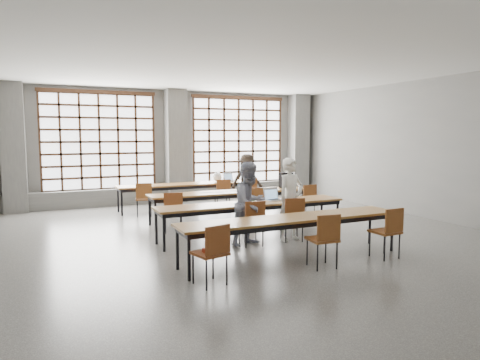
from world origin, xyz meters
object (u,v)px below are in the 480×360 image
object	(u,v)px
chair_near_left	(213,248)
red_pouch	(210,250)
chair_near_mid	(325,235)
laptop_back	(230,179)
student_male	(291,199)
student_back	(247,181)
phone	(263,202)
plastic_bag	(217,177)
backpack	(286,180)
chair_back_left	(144,196)
chair_mid_centre	(256,202)
chair_front_left	(253,218)
desk_row_d	(293,221)
desk_row_b	(230,194)
student_female	(250,204)
desk_row_a	(189,186)
chair_back_right	(249,190)
chair_mid_right	(307,198)
chair_mid_left	(173,208)
mouse	(293,199)
chair_front_right	(293,215)
laptop_front	(273,197)
chair_near_right	(389,228)
desk_row_c	(252,206)
green_box	(249,200)
chair_back_mid	(223,191)

from	to	relation	value
chair_near_left	red_pouch	world-z (taller)	chair_near_left
chair_near_mid	laptop_back	xyz separation A→B (m)	(1.10, 6.27, 0.25)
student_male	student_back	xyz separation A→B (m)	(0.89, 3.85, -0.05)
phone	laptop_back	bearing A→B (deg)	75.64
plastic_bag	backpack	bearing A→B (deg)	-62.40
chair_back_left	chair_near_mid	xyz separation A→B (m)	(1.64, -5.54, 0.00)
chair_mid_centre	chair_front_left	size ratio (longest dim) A/B	1.00
desk_row_d	desk_row_b	bearing A→B (deg)	84.13
chair_mid_centre	student_female	bearing A→B (deg)	-120.49
desk_row_a	chair_back_right	distance (m)	1.72
desk_row_b	phone	bearing A→B (deg)	-92.99
chair_front_left	backpack	distance (m)	3.31
desk_row_a	chair_back_left	size ratio (longest dim) A/B	4.55
chair_mid_right	phone	distance (m)	2.28
laptop_back	plastic_bag	bearing A→B (deg)	-172.65
chair_mid_left	student_back	distance (m)	3.60
student_male	backpack	size ratio (longest dim) A/B	4.12
student_back	mouse	world-z (taller)	student_back
chair_front_left	chair_front_right	distance (m)	0.89
chair_mid_right	laptop_front	distance (m)	1.87
desk_row_b	student_male	distance (m)	2.30
chair_back_left	chair_near_right	world-z (taller)	same
desk_row_c	chair_mid_left	xyz separation A→B (m)	(-1.34, 1.15, -0.13)
desk_row_c	student_female	size ratio (longest dim) A/B	2.51
chair_back_right	chair_back_left	bearing A→B (deg)	179.98
chair_near_left	plastic_bag	bearing A→B (deg)	67.68
student_male	desk_row_b	bearing A→B (deg)	85.96
student_back	mouse	xyz separation A→B (m)	(-0.54, -3.37, -0.03)
chair_mid_right	chair_front_left	xyz separation A→B (m)	(-2.39, -1.77, 0.00)
student_male	green_box	distance (m)	0.87
desk_row_d	chair_front_left	size ratio (longest dim) A/B	4.55
chair_front_left	chair_mid_centre	bearing A→B (deg)	61.23
chair_mid_left	laptop_back	bearing A→B (deg)	47.69
chair_mid_right	chair_front_right	size ratio (longest dim) A/B	1.00
chair_mid_left	laptop_front	bearing A→B (deg)	-28.88
chair_front_right	chair_back_mid	bearing A→B (deg)	88.55
student_male	phone	xyz separation A→B (m)	(-0.42, 0.40, -0.09)
desk_row_c	chair_back_mid	xyz separation A→B (m)	(0.68, 3.22, -0.13)
laptop_front	plastic_bag	distance (m)	3.80
chair_front_left	laptop_back	distance (m)	4.84
student_back	plastic_bag	world-z (taller)	student_back
desk_row_a	desk_row_d	world-z (taller)	same
desk_row_a	chair_mid_centre	distance (m)	2.82
chair_back_mid	chair_mid_centre	bearing A→B (deg)	-90.23
chair_mid_right	green_box	bearing A→B (deg)	-153.46
desk_row_b	chair_mid_right	world-z (taller)	chair_mid_right
chair_back_left	green_box	bearing A→B (deg)	-64.91
chair_near_right	student_male	distance (m)	2.01
chair_back_right	laptop_front	distance (m)	3.26
chair_near_right	plastic_bag	world-z (taller)	plastic_bag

